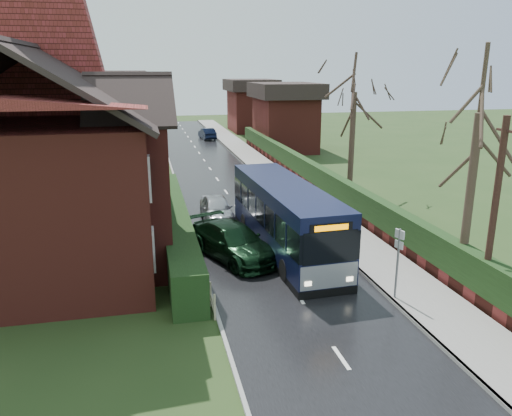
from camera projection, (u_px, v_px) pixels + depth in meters
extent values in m
plane|color=#2D401B|center=(284.00, 275.00, 19.66)|extent=(140.00, 140.00, 0.00)
cube|color=black|center=(237.00, 208.00, 29.05)|extent=(6.00, 100.00, 0.02)
cube|color=slate|center=(307.00, 203.00, 29.92)|extent=(2.50, 100.00, 0.14)
cube|color=gray|center=(288.00, 204.00, 29.67)|extent=(0.12, 100.00, 0.14)
cube|color=gray|center=(185.00, 211.00, 28.39)|extent=(0.12, 100.00, 0.10)
cube|color=black|center=(175.00, 225.00, 23.32)|extent=(1.20, 16.00, 1.60)
cube|color=maroon|center=(331.00, 198.00, 30.19)|extent=(0.30, 50.00, 0.60)
cube|color=black|center=(332.00, 183.00, 29.94)|extent=(0.60, 50.00, 1.20)
cube|color=maroon|center=(54.00, 185.00, 21.65)|extent=(8.00, 14.00, 6.00)
cube|color=maroon|center=(136.00, 197.00, 19.57)|extent=(2.50, 4.00, 6.00)
cube|color=brown|center=(75.00, 39.00, 23.94)|extent=(0.90, 1.40, 2.20)
cube|color=silver|center=(154.00, 247.00, 18.18)|extent=(0.08, 1.20, 1.60)
cube|color=black|center=(154.00, 246.00, 18.19)|extent=(0.03, 0.95, 1.35)
cube|color=silver|center=(149.00, 177.00, 17.48)|extent=(0.08, 1.20, 1.60)
cube|color=black|center=(150.00, 177.00, 17.48)|extent=(0.03, 0.95, 1.35)
cube|color=silver|center=(151.00, 216.00, 21.94)|extent=(0.08, 1.20, 1.60)
cube|color=black|center=(152.00, 216.00, 21.95)|extent=(0.03, 0.95, 1.35)
cube|color=silver|center=(148.00, 158.00, 21.24)|extent=(0.08, 1.20, 1.60)
cube|color=black|center=(149.00, 158.00, 21.24)|extent=(0.03, 0.95, 1.35)
cube|color=silver|center=(150.00, 194.00, 25.70)|extent=(0.08, 1.20, 1.60)
cube|color=black|center=(150.00, 194.00, 25.70)|extent=(0.03, 0.95, 1.35)
cube|color=silver|center=(147.00, 144.00, 24.99)|extent=(0.08, 1.20, 1.60)
cube|color=black|center=(147.00, 144.00, 25.00)|extent=(0.03, 0.95, 1.35)
cube|color=silver|center=(149.00, 184.00, 28.05)|extent=(0.08, 1.20, 1.60)
cube|color=black|center=(149.00, 184.00, 28.05)|extent=(0.03, 0.95, 1.35)
cube|color=silver|center=(146.00, 138.00, 27.34)|extent=(0.08, 1.20, 1.60)
cube|color=black|center=(147.00, 138.00, 27.35)|extent=(0.03, 0.95, 1.35)
cube|color=black|center=(285.00, 233.00, 22.14)|extent=(2.70, 10.03, 1.03)
cube|color=black|center=(285.00, 210.00, 21.86)|extent=(2.72, 10.03, 1.08)
cube|color=black|center=(285.00, 191.00, 21.63)|extent=(2.70, 10.03, 0.60)
cube|color=black|center=(284.00, 247.00, 22.32)|extent=(2.70, 10.03, 0.32)
cube|color=gray|center=(329.00, 276.00, 17.58)|extent=(2.17, 0.22, 0.90)
cube|color=black|center=(330.00, 247.00, 17.26)|extent=(2.03, 0.17, 1.17)
cube|color=black|center=(331.00, 227.00, 17.06)|extent=(1.58, 0.15, 0.32)
cube|color=#FF8C00|center=(332.00, 228.00, 17.02)|extent=(1.24, 0.10, 0.20)
cube|color=black|center=(328.00, 292.00, 17.73)|extent=(2.22, 0.24, 0.27)
cube|color=#FFF2CC|center=(308.00, 284.00, 17.37)|extent=(0.25, 0.06, 0.16)
cube|color=#FFF2CC|center=(350.00, 279.00, 17.77)|extent=(0.25, 0.06, 0.16)
cylinder|color=black|center=(285.00, 270.00, 19.04)|extent=(0.29, 0.88, 0.87)
cylinder|color=black|center=(335.00, 265.00, 19.55)|extent=(0.29, 0.88, 0.87)
cylinder|color=black|center=(245.00, 222.00, 24.95)|extent=(0.29, 0.88, 0.87)
cylinder|color=black|center=(284.00, 219.00, 25.46)|extent=(0.29, 0.88, 0.87)
imported|color=#B9BABE|center=(217.00, 208.00, 26.60)|extent=(1.58, 3.87, 1.32)
imported|color=black|center=(233.00, 242.00, 21.28)|extent=(3.80, 5.46, 1.47)
imported|color=black|center=(207.00, 134.00, 57.07)|extent=(1.76, 3.97, 1.27)
cylinder|color=slate|center=(397.00, 266.00, 17.15)|extent=(0.08, 0.08, 2.65)
cube|color=silver|center=(400.00, 234.00, 16.84)|extent=(0.17, 0.40, 0.30)
cube|color=silver|center=(399.00, 245.00, 16.95)|extent=(0.15, 0.36, 0.27)
cylinder|color=black|center=(494.00, 217.00, 16.05)|extent=(0.22, 0.22, 6.49)
cube|color=black|center=(505.00, 131.00, 15.30)|extent=(0.14, 0.84, 0.07)
cylinder|color=#3C2E23|center=(469.00, 205.00, 17.59)|extent=(0.31, 0.31, 6.43)
cylinder|color=#392921|center=(352.00, 145.00, 31.02)|extent=(0.35, 0.35, 6.49)
cylinder|color=#352A1F|center=(84.00, 137.00, 31.42)|extent=(0.34, 0.34, 7.36)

